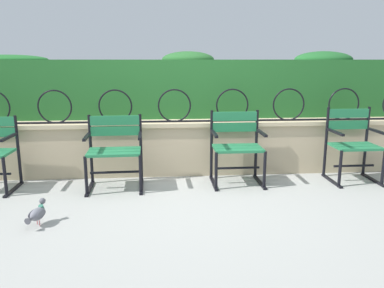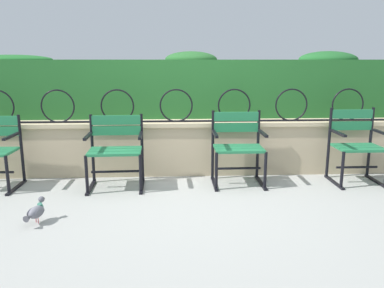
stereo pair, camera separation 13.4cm
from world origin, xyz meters
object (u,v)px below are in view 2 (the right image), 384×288
(pigeon_near_chairs, at_px, (36,212))
(park_chair_centre_right, at_px, (238,145))
(park_chair_centre_left, at_px, (116,148))
(park_chair_rightmost, at_px, (356,144))

(pigeon_near_chairs, bearing_deg, park_chair_centre_right, 28.71)
(park_chair_centre_left, distance_m, park_chair_centre_right, 1.44)
(park_chair_rightmost, height_order, pigeon_near_chairs, park_chair_rightmost)
(park_chair_centre_right, distance_m, pigeon_near_chairs, 2.33)
(park_chair_centre_right, bearing_deg, pigeon_near_chairs, -151.29)
(park_chair_centre_left, xyz_separation_m, park_chair_rightmost, (2.87, 0.05, 0.01))
(park_chair_centre_left, distance_m, park_chair_rightmost, 2.87)
(park_chair_rightmost, relative_size, pigeon_near_chairs, 3.09)
(park_chair_centre_left, xyz_separation_m, park_chair_centre_right, (1.44, 0.07, 0.00))
(park_chair_rightmost, bearing_deg, pigeon_near_chairs, -162.52)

